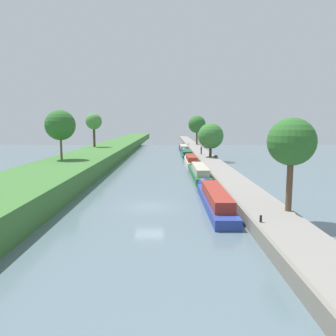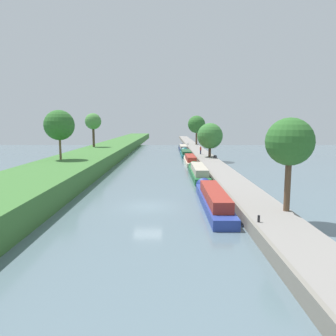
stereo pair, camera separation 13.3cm
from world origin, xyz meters
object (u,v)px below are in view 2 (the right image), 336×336
object	(u,v)px
narrowboat_blue	(213,198)
person_walking	(201,150)
mooring_bollard_near	(259,219)
narrowboat_green	(199,172)
narrowboat_navy	(183,148)
mooring_bollard_far	(188,144)
narrowboat_cream	(191,160)
park_bench	(216,156)
narrowboat_teal	(186,153)

from	to	relation	value
narrowboat_blue	person_walking	bearing A→B (deg)	85.97
person_walking	mooring_bollard_near	bearing A→B (deg)	-91.00
narrowboat_green	narrowboat_blue	bearing A→B (deg)	-90.53
narrowboat_green	narrowboat_navy	size ratio (longest dim) A/B	0.89
mooring_bollard_far	narrowboat_cream	bearing A→B (deg)	-92.87
mooring_bollard_far	park_bench	size ratio (longest dim) A/B	0.30
narrowboat_blue	narrowboat_navy	size ratio (longest dim) A/B	0.92
mooring_bollard_far	narrowboat_teal	bearing A→B (deg)	-94.72
person_walking	park_bench	bearing A→B (deg)	-75.55
narrowboat_navy	mooring_bollard_far	world-z (taller)	narrowboat_navy
narrowboat_cream	narrowboat_teal	distance (m)	14.46
narrowboat_green	mooring_bollard_far	world-z (taller)	narrowboat_green
narrowboat_green	narrowboat_teal	xyz separation A→B (m)	(-0.10, 29.34, -0.18)
narrowboat_blue	mooring_bollard_near	bearing A→B (deg)	-76.09
narrowboat_cream	person_walking	world-z (taller)	person_walking
narrowboat_blue	narrowboat_cream	size ratio (longest dim) A/B	1.15
narrowboat_cream	narrowboat_navy	world-z (taller)	narrowboat_cream
narrowboat_cream	park_bench	world-z (taller)	narrowboat_cream
person_walking	mooring_bollard_far	world-z (taller)	person_walking
narrowboat_teal	narrowboat_cream	bearing A→B (deg)	-89.98
narrowboat_blue	narrowboat_green	xyz separation A→B (m)	(0.15, 15.65, -0.01)
narrowboat_navy	mooring_bollard_near	xyz separation A→B (m)	(1.78, -67.87, 0.57)
narrowboat_cream	mooring_bollard_far	bearing A→B (deg)	87.13
narrowboat_teal	park_bench	xyz separation A→B (m)	(4.57, -14.06, 0.74)
mooring_bollard_near	narrowboat_green	bearing A→B (deg)	94.30
person_walking	mooring_bollard_far	bearing A→B (deg)	91.58
park_bench	narrowboat_green	bearing A→B (deg)	-106.32
narrowboat_teal	mooring_bollard_near	world-z (taller)	mooring_bollard_near
narrowboat_navy	mooring_bollard_far	bearing A→B (deg)	76.19
mooring_bollard_near	narrowboat_navy	bearing A→B (deg)	91.51
narrowboat_blue	narrowboat_teal	size ratio (longest dim) A/B	1.14
narrowboat_cream	narrowboat_navy	size ratio (longest dim) A/B	0.80
narrowboat_navy	park_bench	xyz separation A→B (m)	(4.50, -29.27, 0.69)
narrowboat_green	person_walking	xyz separation A→B (m)	(2.56, 22.70, 1.09)
narrowboat_green	mooring_bollard_far	xyz separation A→B (m)	(1.76, 51.80, 0.44)
narrowboat_blue	mooring_bollard_far	world-z (taller)	narrowboat_blue
mooring_bollard_far	person_walking	bearing A→B (deg)	-88.42
narrowboat_blue	park_bench	size ratio (longest dim) A/B	9.48
mooring_bollard_far	park_bench	world-z (taller)	park_bench
narrowboat_blue	narrowboat_teal	xyz separation A→B (m)	(0.04, 44.98, -0.19)
narrowboat_blue	narrowboat_teal	world-z (taller)	narrowboat_blue
narrowboat_cream	mooring_bollard_near	bearing A→B (deg)	-87.23
mooring_bollard_near	mooring_bollard_far	xyz separation A→B (m)	(0.00, 75.12, 0.00)
narrowboat_blue	narrowboat_cream	world-z (taller)	narrowboat_blue
narrowboat_navy	narrowboat_blue	bearing A→B (deg)	-90.11
narrowboat_teal	person_walking	size ratio (longest dim) A/B	7.51
narrowboat_cream	narrowboat_navy	bearing A→B (deg)	89.87
narrowboat_green	narrowboat_cream	size ratio (longest dim) A/B	1.11
narrowboat_navy	park_bench	bearing A→B (deg)	-81.26
narrowboat_green	park_bench	world-z (taller)	narrowboat_green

